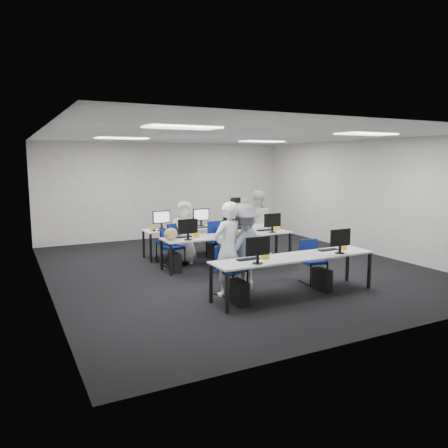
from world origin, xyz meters
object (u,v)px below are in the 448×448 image
student_1 (257,224)px  photographer (243,247)px  chair_5 (170,250)px  chair_7 (253,243)px  desk_front (295,259)px  desk_mid (229,237)px  chair_2 (172,254)px  student_0 (228,249)px  chair_3 (219,248)px  student_3 (244,227)px  student_2 (185,232)px  chair_0 (231,279)px  chair_6 (217,247)px  chair_4 (255,246)px  chair_1 (313,269)px

student_1 → photographer: bearing=78.2°
chair_5 → chair_7: chair_7 is taller
desk_front → student_1: student_1 is taller
desk_mid → chair_2: 1.38m
desk_front → student_0: student_0 is taller
chair_3 → student_3: student_3 is taller
chair_3 → student_1: (1.06, -0.05, 0.55)m
student_2 → desk_mid: bearing=-19.5°
chair_5 → chair_3: bearing=-33.4°
chair_0 → chair_6: size_ratio=1.12×
chair_7 → student_2: (-1.97, -0.12, 0.44)m
chair_0 → chair_5: bearing=71.0°
chair_0 → chair_4: size_ratio=1.12×
chair_0 → chair_6: (1.15, 2.91, -0.03)m
chair_5 → student_3: bearing=-22.6°
student_0 → chair_4: bearing=-144.7°
chair_4 → student_1: bearing=-21.9°
chair_1 → chair_7: chair_7 is taller
chair_0 → photographer: 0.66m
student_0 → student_3: 3.44m
student_1 → desk_front: bearing=94.8°
student_1 → chair_6: bearing=7.4°
chair_5 → photographer: size_ratio=0.59×
chair_5 → student_0: bearing=-108.3°
chair_1 → chair_5: bearing=128.5°
chair_1 → chair_0: bearing=-176.0°
chair_2 → student_0: (0.13, -2.57, 0.59)m
chair_4 → chair_7: (0.06, 0.19, 0.05)m
chair_4 → student_0: bearing=-114.2°
chair_3 → photographer: size_ratio=0.57×
chair_4 → student_1: student_1 is taller
student_3 → chair_2: bearing=-148.6°
chair_4 → photographer: (-1.75, -2.50, 0.57)m
photographer → chair_5: bearing=-103.5°
desk_mid → student_3: size_ratio=2.12×
chair_2 → chair_5: 0.38m
student_1 → student_3: bearing=-20.7°
chair_1 → student_1: (0.29, 2.67, 0.57)m
chair_1 → chair_5: size_ratio=0.88×
chair_7 → student_1: bearing=-111.5°
student_2 → student_3: student_3 is taller
chair_6 → student_2: 1.10m
chair_4 → photographer: size_ratio=0.49×
desk_front → chair_7: size_ratio=3.26×
chair_7 → student_2: bearing=165.6°
chair_7 → student_3: (-0.25, 0.01, 0.44)m
chair_0 → student_2: student_2 is taller
desk_mid → student_2: 1.07m
chair_1 → photographer: 1.61m
desk_mid → student_1: bearing=26.9°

